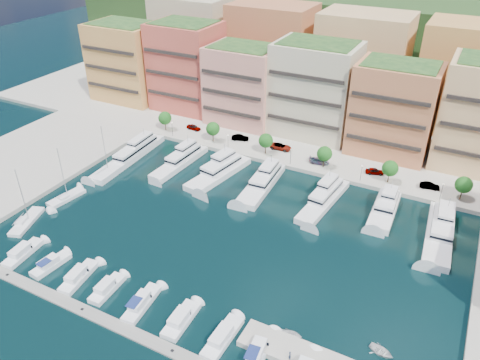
{
  "coord_description": "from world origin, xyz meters",
  "views": [
    {
      "loc": [
        36.8,
        -67.13,
        58.31
      ],
      "look_at": [
        -3.72,
        10.71,
        6.0
      ],
      "focal_mm": 35.0,
      "sensor_mm": 36.0,
      "label": 1
    }
  ],
  "objects_px": {
    "lamppost_1": "(228,139)",
    "cruiser_7": "(258,353)",
    "tender_2": "(381,351)",
    "yacht_3": "(263,181)",
    "tree_1": "(213,129)",
    "tree_3": "(325,154)",
    "yacht_1": "(181,160)",
    "person_0": "(290,356)",
    "tree_4": "(390,168)",
    "tender_0": "(291,335)",
    "cruiser_2": "(79,277)",
    "car_0": "(194,127)",
    "yacht_6": "(440,230)",
    "yacht_4": "(324,198)",
    "cruiser_0": "(23,253)",
    "car_5": "(430,186)",
    "cruiser_3": "(107,289)",
    "lamppost_3": "(362,170)",
    "cruiser_1": "(50,265)",
    "lamppost_4": "(442,189)",
    "car_1": "(240,138)",
    "sailboat_1": "(66,198)",
    "cruiser_4": "(142,303)",
    "tree_0": "(165,118)",
    "tree_5": "(464,185)",
    "lamppost_0": "(172,127)",
    "cruiser_5": "(181,320)",
    "yacht_5": "(385,208)",
    "lamppost_2": "(291,154)",
    "yacht_0": "(132,154)",
    "car_3": "(319,161)",
    "car_4": "(375,171)",
    "yacht_2": "(220,170)",
    "sailboat_2": "(107,173)",
    "sailboat_0": "(27,222)"
  },
  "relations": [
    {
      "from": "lamppost_1",
      "to": "cruiser_7",
      "type": "bearing_deg",
      "value": -57.42
    },
    {
      "from": "tender_2",
      "to": "yacht_3",
      "type": "bearing_deg",
      "value": 60.68
    },
    {
      "from": "tree_1",
      "to": "tree_3",
      "type": "distance_m",
      "value": 32.0
    },
    {
      "from": "yacht_1",
      "to": "tender_2",
      "type": "relative_size",
      "value": 5.42
    },
    {
      "from": "person_0",
      "to": "tree_4",
      "type": "bearing_deg",
      "value": -39.85
    },
    {
      "from": "tender_0",
      "to": "cruiser_2",
      "type": "bearing_deg",
      "value": 89.67
    },
    {
      "from": "car_0",
      "to": "tree_1",
      "type": "bearing_deg",
      "value": -108.19
    },
    {
      "from": "yacht_6",
      "to": "cruiser_7",
      "type": "bearing_deg",
      "value": -114.66
    },
    {
      "from": "yacht_4",
      "to": "cruiser_0",
      "type": "relative_size",
      "value": 2.32
    },
    {
      "from": "tender_2",
      "to": "car_5",
      "type": "relative_size",
      "value": 0.84
    },
    {
      "from": "cruiser_3",
      "to": "cruiser_7",
      "type": "distance_m",
      "value": 29.09
    },
    {
      "from": "tree_1",
      "to": "lamppost_3",
      "type": "bearing_deg",
      "value": -3.13
    },
    {
      "from": "tree_1",
      "to": "tender_0",
      "type": "xyz_separation_m",
      "value": [
        44.71,
        -52.5,
        -4.39
      ]
    },
    {
      "from": "tree_3",
      "to": "cruiser_1",
      "type": "xyz_separation_m",
      "value": [
        -32.94,
        -58.1,
        -4.17
      ]
    },
    {
      "from": "lamppost_4",
      "to": "car_1",
      "type": "bearing_deg",
      "value": 173.33
    },
    {
      "from": "tree_1",
      "to": "car_5",
      "type": "xyz_separation_m",
      "value": [
        57.22,
        1.53,
        -3.01
      ]
    },
    {
      "from": "yacht_3",
      "to": "sailboat_1",
      "type": "xyz_separation_m",
      "value": [
        -37.26,
        -25.94,
        -0.9
      ]
    },
    {
      "from": "yacht_4",
      "to": "cruiser_4",
      "type": "bearing_deg",
      "value": -110.98
    },
    {
      "from": "tree_0",
      "to": "cruiser_4",
      "type": "height_order",
      "value": "tree_0"
    },
    {
      "from": "tree_5",
      "to": "lamppost_0",
      "type": "distance_m",
      "value": 76.04
    },
    {
      "from": "car_5",
      "to": "person_0",
      "type": "height_order",
      "value": "person_0"
    },
    {
      "from": "cruiser_5",
      "to": "yacht_5",
      "type": "bearing_deg",
      "value": 64.65
    },
    {
      "from": "lamppost_3",
      "to": "tender_0",
      "type": "height_order",
      "value": "lamppost_3"
    },
    {
      "from": "tree_3",
      "to": "lamppost_2",
      "type": "distance_m",
      "value": 8.37
    },
    {
      "from": "lamppost_3",
      "to": "car_1",
      "type": "xyz_separation_m",
      "value": [
        -35.61,
        6.27,
        -2.05
      ]
    },
    {
      "from": "lamppost_0",
      "to": "yacht_0",
      "type": "bearing_deg",
      "value": -101.14
    },
    {
      "from": "tree_5",
      "to": "car_3",
      "type": "xyz_separation_m",
      "value": [
        -33.59,
        1.29,
        -3.0
      ]
    },
    {
      "from": "yacht_1",
      "to": "yacht_6",
      "type": "distance_m",
      "value": 63.24
    },
    {
      "from": "yacht_4",
      "to": "cruiser_5",
      "type": "bearing_deg",
      "value": -101.65
    },
    {
      "from": "yacht_3",
      "to": "car_1",
      "type": "xyz_separation_m",
      "value": [
        -15.3,
        17.73,
        0.57
      ]
    },
    {
      "from": "yacht_4",
      "to": "car_4",
      "type": "distance_m",
      "value": 17.93
    },
    {
      "from": "cruiser_0",
      "to": "yacht_6",
      "type": "bearing_deg",
      "value": 31.93
    },
    {
      "from": "yacht_2",
      "to": "car_3",
      "type": "bearing_deg",
      "value": 36.63
    },
    {
      "from": "cruiser_5",
      "to": "tender_2",
      "type": "xyz_separation_m",
      "value": [
        29.98,
        8.89,
        -0.16
      ]
    },
    {
      "from": "cruiser_7",
      "to": "car_1",
      "type": "distance_m",
      "value": 71.42
    },
    {
      "from": "yacht_0",
      "to": "person_0",
      "type": "relative_size",
      "value": 16.87
    },
    {
      "from": "tree_1",
      "to": "car_3",
      "type": "relative_size",
      "value": 1.1
    },
    {
      "from": "cruiser_0",
      "to": "sailboat_2",
      "type": "distance_m",
      "value": 32.2
    },
    {
      "from": "yacht_1",
      "to": "yacht_3",
      "type": "distance_m",
      "value": 23.25
    },
    {
      "from": "tree_0",
      "to": "lamppost_4",
      "type": "xyz_separation_m",
      "value": [
        76.0,
        -2.3,
        -0.92
      ]
    },
    {
      "from": "car_3",
      "to": "person_0",
      "type": "xyz_separation_m",
      "value": [
        16.0,
        -58.6,
        0.07
      ]
    },
    {
      "from": "sailboat_0",
      "to": "yacht_3",
      "type": "bearing_deg",
      "value": 44.17
    },
    {
      "from": "yacht_5",
      "to": "cruiser_1",
      "type": "height_order",
      "value": "yacht_5"
    },
    {
      "from": "tree_0",
      "to": "person_0",
      "type": "bearing_deg",
      "value": -42.56
    },
    {
      "from": "yacht_3",
      "to": "yacht_1",
      "type": "bearing_deg",
      "value": 179.95
    },
    {
      "from": "cruiser_5",
      "to": "yacht_1",
      "type": "bearing_deg",
      "value": 123.62
    },
    {
      "from": "yacht_2",
      "to": "cruiser_5",
      "type": "bearing_deg",
      "value": -68.04
    },
    {
      "from": "lamppost_2",
      "to": "yacht_5",
      "type": "bearing_deg",
      "value": -19.7
    },
    {
      "from": "lamppost_4",
      "to": "cruiser_1",
      "type": "height_order",
      "value": "lamppost_4"
    },
    {
      "from": "tree_0",
      "to": "sailboat_0",
      "type": "distance_m",
      "value": 50.63
    }
  ]
}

